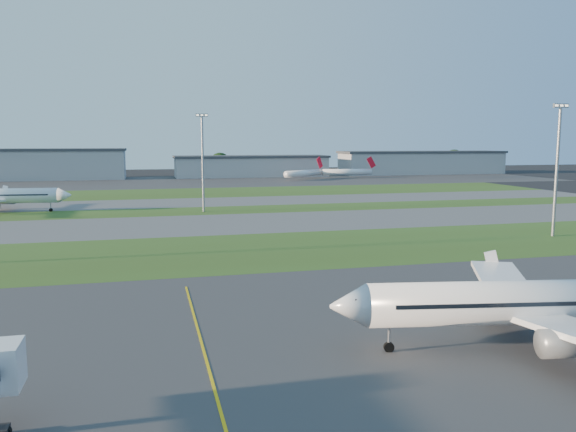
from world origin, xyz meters
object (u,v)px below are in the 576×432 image
object	(u,v)px
light_mast_east	(557,161)
mini_jet_far	(347,172)
light_mast_centre	(203,156)
mini_jet_near	(304,173)
airliner_parked	(540,303)

from	to	relation	value
light_mast_east	mini_jet_far	bearing A→B (deg)	82.93
mini_jet_far	light_mast_centre	distance (m)	148.36
mini_jet_far	light_mast_east	xyz separation A→B (m)	(-21.96, -177.07, 11.53)
mini_jet_near	light_mast_centre	xyz separation A→B (m)	(-60.23, -115.63, 11.53)
mini_jet_near	light_mast_centre	world-z (taller)	light_mast_centre
airliner_parked	mini_jet_near	xyz separation A→B (m)	(40.81, 222.98, -0.90)
airliner_parked	light_mast_centre	size ratio (longest dim) A/B	1.47
mini_jet_far	light_mast_east	size ratio (longest dim) A/B	1.11
mini_jet_far	light_mast_centre	xyz separation A→B (m)	(-84.96, -121.07, 11.53)
mini_jet_near	airliner_parked	bearing A→B (deg)	-135.51
mini_jet_far	light_mast_east	world-z (taller)	light_mast_east
airliner_parked	light_mast_centre	distance (m)	109.60
light_mast_east	mini_jet_near	bearing A→B (deg)	90.92
mini_jet_far	mini_jet_near	bearing A→B (deg)	-166.58
light_mast_centre	airliner_parked	bearing A→B (deg)	-79.75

